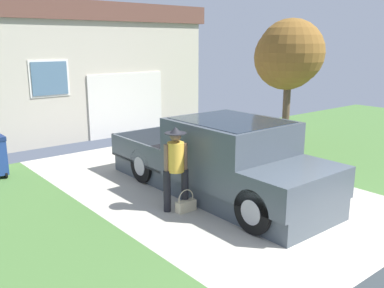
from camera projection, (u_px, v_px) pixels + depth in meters
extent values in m
cube|color=#B6B0A1|center=(199.00, 186.00, 9.69)|extent=(5.20, 9.00, 0.06)
cube|color=#477035|center=(383.00, 135.00, 14.98)|extent=(12.00, 9.00, 0.06)
cube|color=#414A53|center=(213.00, 181.00, 9.25)|extent=(1.80, 5.52, 0.42)
cube|color=#414A53|center=(230.00, 150.00, 8.67)|extent=(1.95, 2.24, 1.23)
cube|color=#1E2833|center=(230.00, 132.00, 8.59)|extent=(1.71, 2.06, 0.52)
cube|color=#414A53|center=(296.00, 185.00, 7.48)|extent=(1.95, 1.13, 0.59)
cube|color=black|center=(168.00, 155.00, 10.47)|extent=(1.95, 2.15, 0.06)
cube|color=#414A53|center=(197.00, 141.00, 10.99)|extent=(0.06, 2.15, 0.53)
cube|color=#414A53|center=(135.00, 152.00, 9.83)|extent=(0.06, 2.15, 0.53)
cube|color=#414A53|center=(145.00, 139.00, 11.20)|extent=(1.94, 0.06, 0.53)
cube|color=black|center=(294.00, 136.00, 8.67)|extent=(0.10, 0.18, 0.20)
cylinder|color=black|center=(315.00, 189.00, 8.20)|extent=(0.26, 0.80, 0.80)
cylinder|color=#9E9EA3|center=(315.00, 189.00, 8.20)|extent=(0.28, 0.44, 0.44)
cylinder|color=black|center=(256.00, 211.00, 7.17)|extent=(0.26, 0.80, 0.80)
cylinder|color=#9E9EA3|center=(256.00, 211.00, 7.17)|extent=(0.28, 0.44, 0.44)
cylinder|color=black|center=(199.00, 153.00, 10.83)|extent=(0.26, 0.80, 0.80)
cylinder|color=#9E9EA3|center=(199.00, 153.00, 10.83)|extent=(0.28, 0.44, 0.44)
cylinder|color=black|center=(144.00, 165.00, 9.80)|extent=(0.26, 0.80, 0.80)
cylinder|color=#9E9EA3|center=(144.00, 165.00, 9.80)|extent=(0.28, 0.44, 0.44)
cylinder|color=black|center=(167.00, 191.00, 8.07)|extent=(0.14, 0.14, 0.82)
cylinder|color=black|center=(185.00, 189.00, 8.18)|extent=(0.14, 0.14, 0.82)
cylinder|color=gold|center=(176.00, 157.00, 7.97)|extent=(0.32, 0.32, 0.58)
cylinder|color=brown|center=(166.00, 161.00, 7.93)|extent=(0.09, 0.09, 0.65)
cylinder|color=brown|center=(185.00, 160.00, 8.04)|extent=(0.09, 0.09, 0.65)
sphere|color=brown|center=(176.00, 136.00, 7.87)|extent=(0.22, 0.22, 0.22)
cylinder|color=#232328|center=(175.00, 133.00, 7.86)|extent=(0.41, 0.41, 0.01)
cone|color=#232328|center=(175.00, 130.00, 7.84)|extent=(0.23, 0.23, 0.12)
cube|color=beige|center=(186.00, 206.00, 8.14)|extent=(0.40, 0.16, 0.21)
torus|color=beige|center=(186.00, 198.00, 8.11)|extent=(0.36, 0.02, 0.36)
cube|color=#B9B19F|center=(51.00, 77.00, 15.36)|extent=(9.75, 5.12, 3.86)
cube|color=brown|center=(46.00, 14.00, 14.83)|extent=(10.14, 5.32, 0.61)
cube|color=silver|center=(127.00, 105.00, 14.59)|extent=(2.88, 0.06, 2.15)
cube|color=slate|center=(50.00, 78.00, 12.72)|extent=(1.10, 0.05, 1.00)
cube|color=silver|center=(49.00, 78.00, 12.74)|extent=(1.23, 0.02, 1.12)
cylinder|color=brown|center=(286.00, 114.00, 13.18)|extent=(0.23, 0.23, 2.01)
sphere|color=brown|center=(292.00, 62.00, 12.97)|extent=(1.54, 1.54, 1.54)
sphere|color=brown|center=(287.00, 57.00, 12.76)|extent=(1.97, 1.97, 1.97)
sphere|color=brown|center=(291.00, 52.00, 12.47)|extent=(1.98, 1.98, 1.98)
cylinder|color=black|center=(6.00, 175.00, 10.12)|extent=(0.05, 0.18, 0.18)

